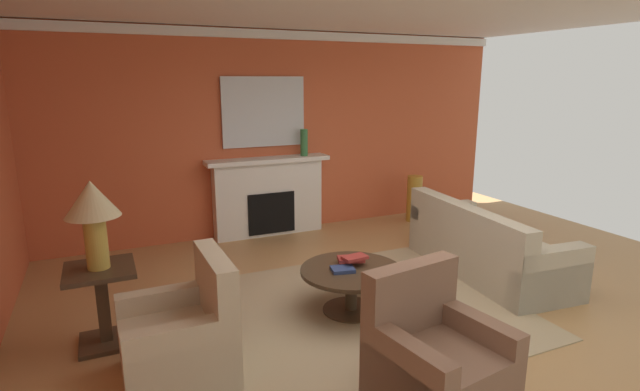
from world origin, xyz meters
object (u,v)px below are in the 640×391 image
side_table (103,301)px  vase_tall_corner (414,199)px  fireplace (269,198)px  table_lamp (92,208)px  armchair_near_window (183,339)px  armchair_facing_fireplace (435,362)px  coffee_table (351,280)px  vase_mantel_right (304,143)px  sofa (485,249)px  mantel_mirror (264,112)px

side_table → vase_tall_corner: bearing=24.1°
fireplace → table_lamp: size_ratio=2.40×
armchair_near_window → armchair_facing_fireplace: (1.58, -1.05, 0.00)m
side_table → vase_tall_corner: vase_tall_corner is taller
coffee_table → side_table: size_ratio=1.43×
fireplace → armchair_facing_fireplace: bearing=-92.3°
table_lamp → vase_tall_corner: 5.16m
table_lamp → vase_mantel_right: 3.67m
armchair_facing_fireplace → fireplace: bearing=87.7°
sofa → table_lamp: 4.22m
mantel_mirror → armchair_facing_fireplace: bearing=-92.2°
sofa → armchair_facing_fireplace: armchair_facing_fireplace is taller
fireplace → vase_mantel_right: (0.55, -0.05, 0.80)m
coffee_table → table_lamp: table_lamp is taller
mantel_mirror → armchair_facing_fireplace: size_ratio=1.28×
table_lamp → fireplace: bearing=46.2°
side_table → mantel_mirror: bearing=47.6°
armchair_facing_fireplace → table_lamp: 2.93m
mantel_mirror → armchair_near_window: size_ratio=1.28×
armchair_facing_fireplace → table_lamp: (-2.12, 1.81, 0.92)m
sofa → armchair_facing_fireplace: bearing=-139.7°
armchair_near_window → armchair_facing_fireplace: bearing=-33.6°
sofa → armchair_facing_fireplace: size_ratio=2.28×
fireplace → table_lamp: (-2.28, -2.38, 0.68)m
vase_mantel_right → mantel_mirror: bearing=162.8°
fireplace → mantel_mirror: mantel_mirror is taller
mantel_mirror → table_lamp: mantel_mirror is taller
fireplace → mantel_mirror: bearing=90.0°
table_lamp → mantel_mirror: bearing=47.6°
mantel_mirror → coffee_table: 3.20m
armchair_facing_fireplace → vase_tall_corner: size_ratio=1.28×
table_lamp → side_table: bearing=0.0°
fireplace → armchair_near_window: fireplace is taller
sofa → fireplace: bearing=126.4°
vase_tall_corner → table_lamp: bearing=-155.9°
fireplace → vase_mantel_right: 0.97m
armchair_facing_fireplace → vase_tall_corner: (2.53, 3.89, 0.06)m
mantel_mirror → table_lamp: 3.43m
vase_tall_corner → sofa: bearing=-103.6°
coffee_table → table_lamp: bearing=171.3°
sofa → coffee_table: (-1.90, -0.23, 0.04)m
sofa → armchair_near_window: bearing=-169.7°
sofa → side_table: sofa is taller
armchair_facing_fireplace → armchair_near_window: bearing=146.4°
side_table → fireplace: bearing=46.2°
side_table → vase_mantel_right: 3.79m
armchair_near_window → side_table: 0.94m
sofa → vase_mantel_right: vase_mantel_right is taller
armchair_facing_fireplace → coffee_table: size_ratio=0.95×
armchair_near_window → vase_tall_corner: armchair_near_window is taller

